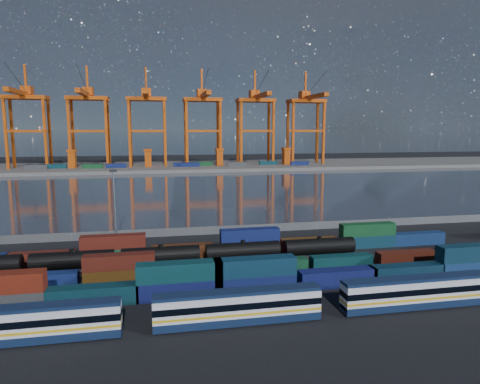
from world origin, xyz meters
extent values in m
plane|color=black|center=(0.00, 0.00, 0.00)|extent=(700.00, 700.00, 0.00)
plane|color=#2C3340|center=(0.00, 105.00, 0.01)|extent=(700.00, 700.00, 0.00)
cube|color=#514F4C|center=(0.00, 210.00, 1.00)|extent=(700.00, 70.00, 2.00)
cone|color=#1E2630|center=(-200.00, 1600.00, 260.00)|extent=(1100.00, 1100.00, 520.00)
cone|color=#1E2630|center=(200.00, 1600.00, 230.00)|extent=(1040.00, 1040.00, 460.00)
cone|color=#1E2630|center=(600.00, 1600.00, 190.00)|extent=(960.00, 960.00, 380.00)
cone|color=#1E2630|center=(950.00, 1600.00, 150.00)|extent=(840.00, 840.00, 300.00)
cube|color=silver|center=(-36.38, -21.12, 2.58)|extent=(22.22, 2.67, 3.38)
cube|color=#101E3B|center=(-36.38, -21.12, 0.80)|extent=(22.22, 2.72, 1.07)
cube|color=#101E3B|center=(-36.38, -21.12, 4.49)|extent=(22.22, 2.40, 0.44)
cube|color=gold|center=(-36.38, -21.12, 1.87)|extent=(22.24, 2.75, 0.32)
cube|color=black|center=(-36.38, -21.12, 2.93)|extent=(22.24, 2.75, 0.89)
cube|color=black|center=(-28.61, -21.12, 0.31)|extent=(2.67, 1.78, 0.62)
cube|color=silver|center=(-10.38, -21.12, 2.58)|extent=(22.22, 2.67, 3.38)
cube|color=#101E3B|center=(-10.38, -21.12, 0.80)|extent=(22.22, 2.72, 1.07)
cube|color=#101E3B|center=(-10.38, -21.12, 4.49)|extent=(22.22, 2.40, 0.44)
cube|color=gold|center=(-10.38, -21.12, 1.87)|extent=(22.24, 2.75, 0.32)
cube|color=black|center=(-10.38, -21.12, 2.93)|extent=(22.24, 2.75, 0.89)
cube|color=black|center=(-18.16, -21.12, 0.31)|extent=(2.67, 1.78, 0.62)
cube|color=black|center=(-2.61, -21.12, 0.31)|extent=(2.67, 1.78, 0.62)
cube|color=silver|center=(15.62, -21.12, 2.58)|extent=(22.22, 2.67, 3.38)
cube|color=#101E3B|center=(15.62, -21.12, 0.80)|extent=(22.22, 2.72, 1.07)
cube|color=#101E3B|center=(15.62, -21.12, 4.49)|extent=(22.22, 2.40, 0.44)
cube|color=gold|center=(15.62, -21.12, 1.87)|extent=(22.24, 2.75, 0.32)
cube|color=black|center=(15.62, -21.12, 2.93)|extent=(22.24, 2.75, 0.89)
cube|color=black|center=(7.84, -21.12, 0.31)|extent=(2.67, 1.78, 0.62)
cube|color=black|center=(23.39, -21.12, 0.31)|extent=(2.67, 1.78, 0.62)
cube|color=#0B2F3B|center=(-30.07, -10.59, 1.41)|extent=(13.02, 2.65, 2.82)
cube|color=#101752|center=(-17.41, -10.59, 1.41)|extent=(13.02, 2.65, 2.82)
cube|color=#0C393F|center=(-17.41, -10.59, 4.23)|extent=(13.02, 2.65, 2.82)
cube|color=navy|center=(-5.67, -10.59, 1.41)|extent=(13.02, 2.65, 2.82)
cube|color=#0D2E47|center=(-5.67, -10.59, 4.23)|extent=(13.02, 2.65, 2.82)
cube|color=navy|center=(8.31, -10.59, 1.41)|extent=(13.02, 2.65, 2.82)
cube|color=#0B273B|center=(20.72, -10.59, 1.41)|extent=(13.02, 2.65, 2.82)
cube|color=navy|center=(33.51, -10.59, 1.41)|extent=(13.02, 2.65, 2.82)
cube|color=#0C2C3F|center=(33.51, -10.59, 4.23)|extent=(13.02, 2.65, 2.82)
cube|color=navy|center=(-39.36, -2.31, 1.26)|extent=(11.65, 2.37, 2.52)
cube|color=brown|center=(-26.94, -2.31, 1.26)|extent=(11.65, 2.37, 2.52)
cube|color=#531910|center=(-26.94, -2.31, 3.79)|extent=(11.65, 2.37, 2.52)
cube|color=#114226|center=(0.12, -2.31, 1.26)|extent=(11.65, 2.37, 2.52)
cube|color=#0B363A|center=(12.74, -2.31, 1.26)|extent=(11.65, 2.37, 2.52)
cube|color=#551D11|center=(25.99, -2.31, 1.26)|extent=(11.65, 2.37, 2.52)
cube|color=#383A3D|center=(38.71, -2.31, 1.26)|extent=(11.65, 2.37, 2.52)
cube|color=#5B1C12|center=(-42.15, 10.08, 1.33)|extent=(12.25, 2.49, 2.65)
cube|color=#154F32|center=(-29.00, 10.08, 1.33)|extent=(12.25, 2.49, 2.65)
cube|color=#5C1A12|center=(-29.00, 10.08, 3.98)|extent=(12.25, 2.49, 2.65)
cube|color=#4D240F|center=(-15.72, 10.08, 1.33)|extent=(12.25, 2.49, 2.65)
cube|color=#5A0D17|center=(-1.88, 10.08, 1.33)|extent=(12.25, 2.49, 2.65)
cube|color=navy|center=(-1.88, 10.08, 3.98)|extent=(12.25, 2.49, 2.65)
cube|color=#583411|center=(11.07, 10.08, 1.33)|extent=(12.25, 2.49, 2.65)
cube|color=#0D3347|center=(24.39, 10.08, 1.33)|extent=(12.25, 2.49, 2.65)
cube|color=#144C25|center=(24.39, 10.08, 3.98)|extent=(12.25, 2.49, 2.65)
cube|color=navy|center=(36.65, 10.08, 1.33)|extent=(12.25, 2.49, 2.65)
cube|color=black|center=(-46.13, 4.20, 0.33)|extent=(2.73, 1.97, 0.66)
cylinder|color=black|center=(-35.55, 4.20, 2.52)|extent=(14.22, 3.17, 3.17)
cylinder|color=black|center=(-35.55, 4.20, 4.27)|extent=(0.87, 0.87, 0.55)
cube|color=black|center=(-35.55, 4.20, 0.77)|extent=(14.76, 2.19, 0.44)
cube|color=black|center=(-40.47, 4.20, 0.33)|extent=(2.73, 1.97, 0.66)
cube|color=black|center=(-30.63, 4.20, 0.33)|extent=(2.73, 1.97, 0.66)
cylinder|color=black|center=(-20.05, 4.20, 2.52)|extent=(14.22, 3.17, 3.17)
cylinder|color=black|center=(-20.05, 4.20, 4.27)|extent=(0.87, 0.87, 0.55)
cube|color=black|center=(-20.05, 4.20, 0.77)|extent=(14.76, 2.19, 0.44)
cube|color=black|center=(-24.97, 4.20, 0.33)|extent=(2.73, 1.97, 0.66)
cube|color=black|center=(-15.13, 4.20, 0.33)|extent=(2.73, 1.97, 0.66)
cylinder|color=black|center=(-4.55, 4.20, 2.52)|extent=(14.22, 3.17, 3.17)
cylinder|color=black|center=(-4.55, 4.20, 4.27)|extent=(0.87, 0.87, 0.55)
cube|color=black|center=(-4.55, 4.20, 0.77)|extent=(14.76, 2.19, 0.44)
cube|color=black|center=(-9.47, 4.20, 0.33)|extent=(2.73, 1.97, 0.66)
cube|color=black|center=(0.37, 4.20, 0.33)|extent=(2.73, 1.97, 0.66)
cylinder|color=black|center=(10.95, 4.20, 2.52)|extent=(14.22, 3.17, 3.17)
cylinder|color=black|center=(10.95, 4.20, 4.27)|extent=(0.87, 0.87, 0.55)
cube|color=black|center=(10.95, 4.20, 0.77)|extent=(14.76, 2.19, 0.44)
cube|color=black|center=(6.03, 4.20, 0.33)|extent=(2.73, 1.97, 0.66)
cube|color=black|center=(15.87, 4.20, 0.33)|extent=(2.73, 1.97, 0.66)
cube|color=#595B5E|center=(0.00, 28.00, 1.00)|extent=(160.00, 0.06, 2.00)
cylinder|color=slate|center=(-50.00, 28.00, 1.10)|extent=(0.12, 0.12, 2.20)
cylinder|color=slate|center=(-40.00, 28.00, 1.10)|extent=(0.12, 0.12, 2.20)
cylinder|color=slate|center=(-30.00, 28.00, 1.10)|extent=(0.12, 0.12, 2.20)
cylinder|color=slate|center=(-20.00, 28.00, 1.10)|extent=(0.12, 0.12, 2.20)
cylinder|color=slate|center=(-10.00, 28.00, 1.10)|extent=(0.12, 0.12, 2.20)
cylinder|color=slate|center=(0.00, 28.00, 1.10)|extent=(0.12, 0.12, 2.20)
cylinder|color=slate|center=(10.00, 28.00, 1.10)|extent=(0.12, 0.12, 2.20)
cylinder|color=slate|center=(20.00, 28.00, 1.10)|extent=(0.12, 0.12, 2.20)
cylinder|color=slate|center=(30.00, 28.00, 1.10)|extent=(0.12, 0.12, 2.20)
cylinder|color=slate|center=(40.00, 28.00, 1.10)|extent=(0.12, 0.12, 2.20)
cylinder|color=slate|center=(50.00, 28.00, 1.10)|extent=(0.12, 0.12, 2.20)
cylinder|color=slate|center=(60.00, 28.00, 1.10)|extent=(0.12, 0.12, 2.20)
cylinder|color=slate|center=(-30.00, 26.00, 8.00)|extent=(0.36, 0.36, 16.00)
cube|color=black|center=(-30.00, 26.00, 16.30)|extent=(1.60, 0.40, 0.60)
cube|color=#CA4B0E|center=(-105.74, 199.14, 21.97)|extent=(1.56, 1.56, 43.94)
cube|color=#CA4B0E|center=(-105.74, 210.86, 21.97)|extent=(1.56, 1.56, 43.94)
cube|color=#CA4B0E|center=(-84.26, 199.14, 21.97)|extent=(1.56, 1.56, 43.94)
cube|color=#CA4B0E|center=(-84.26, 210.86, 21.97)|extent=(1.56, 1.56, 43.94)
cube|color=#CA4B0E|center=(-95.00, 199.14, 24.17)|extent=(21.48, 1.37, 1.37)
cube|color=#CA4B0E|center=(-95.00, 210.86, 24.17)|extent=(21.48, 1.37, 1.37)
cube|color=#CA4B0E|center=(-95.00, 205.00, 43.94)|extent=(24.41, 13.67, 2.15)
cube|color=#CA4B0E|center=(-95.00, 193.28, 45.89)|extent=(2.93, 46.87, 2.44)
cube|color=#CA4B0E|center=(-95.00, 208.91, 48.33)|extent=(5.86, 7.81, 4.88)
cube|color=#CA4B0E|center=(-95.00, 206.95, 55.66)|extent=(1.17, 1.17, 15.62)
cylinder|color=black|center=(-95.00, 190.94, 52.73)|extent=(0.23, 40.19, 13.26)
cube|color=#CA4B0E|center=(-70.74, 199.14, 21.97)|extent=(1.56, 1.56, 43.94)
cube|color=#CA4B0E|center=(-70.74, 210.86, 21.97)|extent=(1.56, 1.56, 43.94)
cube|color=#CA4B0E|center=(-49.26, 199.14, 21.97)|extent=(1.56, 1.56, 43.94)
cube|color=#CA4B0E|center=(-49.26, 210.86, 21.97)|extent=(1.56, 1.56, 43.94)
cube|color=#CA4B0E|center=(-60.00, 199.14, 24.17)|extent=(21.48, 1.37, 1.37)
cube|color=#CA4B0E|center=(-60.00, 210.86, 24.17)|extent=(21.48, 1.37, 1.37)
cube|color=#CA4B0E|center=(-60.00, 205.00, 43.94)|extent=(24.41, 13.67, 2.15)
cube|color=#CA4B0E|center=(-60.00, 193.28, 45.89)|extent=(2.93, 46.87, 2.44)
cube|color=#CA4B0E|center=(-60.00, 208.91, 48.33)|extent=(5.86, 7.81, 4.88)
cube|color=#CA4B0E|center=(-60.00, 206.95, 55.66)|extent=(1.17, 1.17, 15.62)
cylinder|color=black|center=(-60.00, 190.94, 52.73)|extent=(0.23, 40.19, 13.26)
cube|color=#CA4B0E|center=(-35.74, 199.14, 21.97)|extent=(1.56, 1.56, 43.94)
cube|color=#CA4B0E|center=(-35.74, 210.86, 21.97)|extent=(1.56, 1.56, 43.94)
cube|color=#CA4B0E|center=(-14.26, 199.14, 21.97)|extent=(1.56, 1.56, 43.94)
cube|color=#CA4B0E|center=(-14.26, 210.86, 21.97)|extent=(1.56, 1.56, 43.94)
cube|color=#CA4B0E|center=(-25.00, 199.14, 24.17)|extent=(21.48, 1.37, 1.37)
cube|color=#CA4B0E|center=(-25.00, 210.86, 24.17)|extent=(21.48, 1.37, 1.37)
cube|color=#CA4B0E|center=(-25.00, 205.00, 43.94)|extent=(24.41, 13.67, 2.15)
cube|color=#CA4B0E|center=(-25.00, 193.28, 45.89)|extent=(2.93, 46.87, 2.44)
cube|color=#CA4B0E|center=(-25.00, 208.91, 48.33)|extent=(5.86, 7.81, 4.88)
cube|color=#CA4B0E|center=(-25.00, 206.95, 55.66)|extent=(1.17, 1.17, 15.62)
cylinder|color=black|center=(-25.00, 190.94, 52.73)|extent=(0.23, 40.19, 13.26)
cube|color=#CA4B0E|center=(-0.74, 199.14, 21.97)|extent=(1.56, 1.56, 43.94)
cube|color=#CA4B0E|center=(-0.74, 210.86, 21.97)|extent=(1.56, 1.56, 43.94)
cube|color=#CA4B0E|center=(20.74, 199.14, 21.97)|extent=(1.56, 1.56, 43.94)
cube|color=#CA4B0E|center=(20.74, 210.86, 21.97)|extent=(1.56, 1.56, 43.94)
cube|color=#CA4B0E|center=(10.00, 199.14, 24.17)|extent=(21.48, 1.37, 1.37)
cube|color=#CA4B0E|center=(10.00, 210.86, 24.17)|extent=(21.48, 1.37, 1.37)
cube|color=#CA4B0E|center=(10.00, 205.00, 43.94)|extent=(24.41, 13.67, 2.15)
cube|color=#CA4B0E|center=(10.00, 193.28, 45.89)|extent=(2.93, 46.87, 2.44)
cube|color=#CA4B0E|center=(10.00, 208.91, 48.33)|extent=(5.86, 7.81, 4.88)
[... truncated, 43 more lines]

